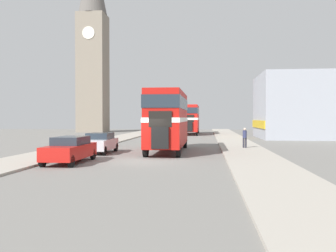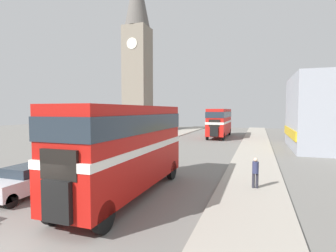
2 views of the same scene
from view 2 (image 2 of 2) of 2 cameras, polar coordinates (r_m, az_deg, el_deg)
double_decker_bus at (r=12.96m, az=-8.86°, el=-3.62°), size 2.43×9.62×4.44m
bus_distant at (r=41.47m, az=11.16°, el=1.18°), size 2.55×10.64×4.42m
car_parked_mid at (r=15.04m, az=-28.22°, el=-10.27°), size 1.77×4.09×1.47m
pedestrian_walking at (r=14.72m, az=18.49°, el=-9.25°), size 0.33×0.33×1.61m
church_tower at (r=55.50m, az=-6.68°, el=16.93°), size 5.03×5.03×33.58m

